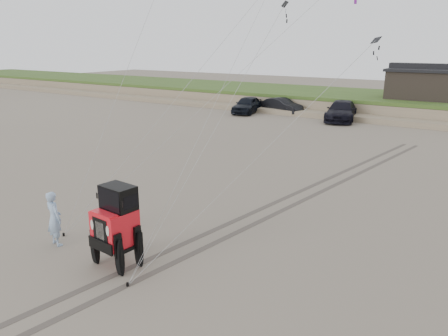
# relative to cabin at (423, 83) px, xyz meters

# --- Properties ---
(ground) EXTENTS (160.00, 160.00, 0.00)m
(ground) POSITION_rel_cabin_xyz_m (-2.00, -37.00, -3.24)
(ground) COLOR #6B6054
(ground) RESTS_ON ground
(dune_ridge) EXTENTS (160.00, 14.25, 1.73)m
(dune_ridge) POSITION_rel_cabin_xyz_m (-2.00, 0.50, -2.42)
(dune_ridge) COLOR #7A6B54
(dune_ridge) RESTS_ON ground
(cabin) EXTENTS (6.40, 5.40, 3.35)m
(cabin) POSITION_rel_cabin_xyz_m (0.00, 0.00, 0.00)
(cabin) COLOR black
(cabin) RESTS_ON dune_ridge
(truck_a) EXTENTS (2.92, 5.31, 1.71)m
(truck_a) POSITION_rel_cabin_xyz_m (-15.06, -7.93, -2.38)
(truck_a) COLOR black
(truck_a) RESTS_ON ground
(truck_b) EXTENTS (4.93, 2.75, 1.54)m
(truck_b) POSITION_rel_cabin_xyz_m (-12.14, -5.95, -2.47)
(truck_b) COLOR black
(truck_b) RESTS_ON ground
(truck_c) EXTENTS (3.80, 6.56, 1.79)m
(truck_c) POSITION_rel_cabin_xyz_m (-5.50, -6.99, -2.34)
(truck_c) COLOR black
(truck_c) RESTS_ON ground
(jeep) EXTENTS (2.92, 5.87, 2.12)m
(jeep) POSITION_rel_cabin_xyz_m (-2.11, -37.82, -2.18)
(jeep) COLOR red
(jeep) RESTS_ON ground
(man) EXTENTS (0.79, 0.58, 1.99)m
(man) POSITION_rel_cabin_xyz_m (-5.03, -37.97, -2.24)
(man) COLOR #81A2C7
(man) RESTS_ON ground
(stake_main) EXTENTS (0.08, 0.08, 0.12)m
(stake_main) POSITION_rel_cabin_xyz_m (-5.44, -37.40, -3.18)
(stake_main) COLOR black
(stake_main) RESTS_ON ground
(stake_aux) EXTENTS (0.08, 0.08, 0.12)m
(stake_aux) POSITION_rel_cabin_xyz_m (-0.89, -38.58, -3.18)
(stake_aux) COLOR black
(stake_aux) RESTS_ON ground
(tire_tracks) EXTENTS (5.22, 29.74, 0.01)m
(tire_tracks) POSITION_rel_cabin_xyz_m (0.00, -29.00, -3.23)
(tire_tracks) COLOR #4C443D
(tire_tracks) RESTS_ON ground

